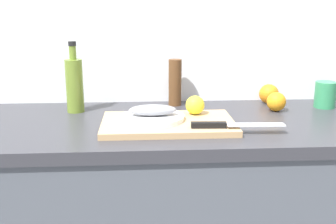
{
  "coord_description": "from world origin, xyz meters",
  "views": [
    {
      "loc": [
        -0.21,
        -1.38,
        1.29
      ],
      "look_at": [
        -0.12,
        -0.07,
        0.95
      ],
      "focal_mm": 44.04,
      "sensor_mm": 36.0,
      "label": 1
    }
  ],
  "objects_px": {
    "pepper_mill": "(175,83)",
    "coffee_mug_1": "(326,95)",
    "fish_fillet": "(153,110)",
    "chef_knife": "(226,125)",
    "white_plate": "(153,117)",
    "cutting_board": "(168,124)",
    "lemon_0": "(195,105)",
    "olive_oil_bottle": "(74,84)"
  },
  "relations": [
    {
      "from": "olive_oil_bottle",
      "to": "pepper_mill",
      "type": "relative_size",
      "value": 1.43
    },
    {
      "from": "white_plate",
      "to": "pepper_mill",
      "type": "relative_size",
      "value": 1.15
    },
    {
      "from": "white_plate",
      "to": "chef_knife",
      "type": "bearing_deg",
      "value": -25.41
    },
    {
      "from": "cutting_board",
      "to": "lemon_0",
      "type": "distance_m",
      "value": 0.13
    },
    {
      "from": "coffee_mug_1",
      "to": "fish_fillet",
      "type": "bearing_deg",
      "value": -163.06
    },
    {
      "from": "chef_knife",
      "to": "olive_oil_bottle",
      "type": "relative_size",
      "value": 1.11
    },
    {
      "from": "fish_fillet",
      "to": "coffee_mug_1",
      "type": "xyz_separation_m",
      "value": [
        0.68,
        0.21,
        -0.0
      ]
    },
    {
      "from": "fish_fillet",
      "to": "white_plate",
      "type": "bearing_deg",
      "value": 0.0
    },
    {
      "from": "cutting_board",
      "to": "fish_fillet",
      "type": "relative_size",
      "value": 2.75
    },
    {
      "from": "fish_fillet",
      "to": "chef_knife",
      "type": "xyz_separation_m",
      "value": [
        0.23,
        -0.11,
        -0.02
      ]
    },
    {
      "from": "coffee_mug_1",
      "to": "pepper_mill",
      "type": "bearing_deg",
      "value": 172.6
    },
    {
      "from": "chef_knife",
      "to": "white_plate",
      "type": "bearing_deg",
      "value": 157.54
    },
    {
      "from": "chef_knife",
      "to": "coffee_mug_1",
      "type": "bearing_deg",
      "value": 37.59
    },
    {
      "from": "chef_knife",
      "to": "coffee_mug_1",
      "type": "relative_size",
      "value": 2.41
    },
    {
      "from": "chef_knife",
      "to": "coffee_mug_1",
      "type": "distance_m",
      "value": 0.56
    },
    {
      "from": "coffee_mug_1",
      "to": "pepper_mill",
      "type": "relative_size",
      "value": 0.66
    },
    {
      "from": "coffee_mug_1",
      "to": "olive_oil_bottle",
      "type": "bearing_deg",
      "value": -179.65
    },
    {
      "from": "cutting_board",
      "to": "pepper_mill",
      "type": "xyz_separation_m",
      "value": [
        0.05,
        0.3,
        0.08
      ]
    },
    {
      "from": "chef_knife",
      "to": "pepper_mill",
      "type": "bearing_deg",
      "value": 111.18
    },
    {
      "from": "pepper_mill",
      "to": "white_plate",
      "type": "bearing_deg",
      "value": -108.92
    },
    {
      "from": "white_plate",
      "to": "pepper_mill",
      "type": "distance_m",
      "value": 0.31
    },
    {
      "from": "fish_fillet",
      "to": "pepper_mill",
      "type": "bearing_deg",
      "value": 71.08
    },
    {
      "from": "olive_oil_bottle",
      "to": "chef_knife",
      "type": "bearing_deg",
      "value": -31.24
    },
    {
      "from": "cutting_board",
      "to": "fish_fillet",
      "type": "bearing_deg",
      "value": 161.19
    },
    {
      "from": "lemon_0",
      "to": "coffee_mug_1",
      "type": "bearing_deg",
      "value": 15.48
    },
    {
      "from": "lemon_0",
      "to": "olive_oil_bottle",
      "type": "bearing_deg",
      "value": 161.9
    },
    {
      "from": "cutting_board",
      "to": "pepper_mill",
      "type": "bearing_deg",
      "value": 81.08
    },
    {
      "from": "white_plate",
      "to": "coffee_mug_1",
      "type": "relative_size",
      "value": 1.74
    },
    {
      "from": "chef_knife",
      "to": "cutting_board",
      "type": "bearing_deg",
      "value": 155.78
    },
    {
      "from": "chef_knife",
      "to": "lemon_0",
      "type": "relative_size",
      "value": 4.41
    },
    {
      "from": "lemon_0",
      "to": "olive_oil_bottle",
      "type": "relative_size",
      "value": 0.25
    },
    {
      "from": "cutting_board",
      "to": "chef_knife",
      "type": "height_order",
      "value": "chef_knife"
    },
    {
      "from": "white_plate",
      "to": "chef_knife",
      "type": "xyz_separation_m",
      "value": [
        0.23,
        -0.11,
        0.0
      ]
    },
    {
      "from": "pepper_mill",
      "to": "coffee_mug_1",
      "type": "bearing_deg",
      "value": -7.4
    },
    {
      "from": "fish_fillet",
      "to": "lemon_0",
      "type": "height_order",
      "value": "lemon_0"
    },
    {
      "from": "lemon_0",
      "to": "pepper_mill",
      "type": "relative_size",
      "value": 0.36
    },
    {
      "from": "cutting_board",
      "to": "chef_knife",
      "type": "relative_size",
      "value": 1.5
    },
    {
      "from": "fish_fillet",
      "to": "cutting_board",
      "type": "bearing_deg",
      "value": -18.81
    },
    {
      "from": "cutting_board",
      "to": "white_plate",
      "type": "xyz_separation_m",
      "value": [
        -0.05,
        0.02,
        0.02
      ]
    },
    {
      "from": "white_plate",
      "to": "pepper_mill",
      "type": "bearing_deg",
      "value": 71.08
    },
    {
      "from": "white_plate",
      "to": "pepper_mill",
      "type": "xyz_separation_m",
      "value": [
        0.1,
        0.28,
        0.06
      ]
    },
    {
      "from": "coffee_mug_1",
      "to": "white_plate",
      "type": "bearing_deg",
      "value": -163.06
    }
  ]
}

